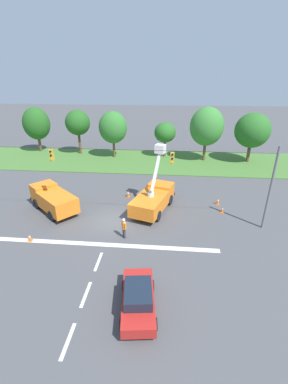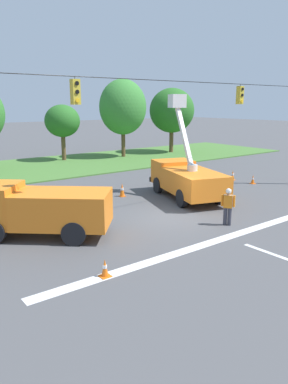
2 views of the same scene
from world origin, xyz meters
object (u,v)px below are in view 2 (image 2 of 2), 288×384
at_px(utility_truck_bucket_lift, 186,177).
at_px(road_worker, 228,205).
at_px(tree_east, 62,121).
at_px(tree_east_end, 172,111).
at_px(traffic_cone_mid_right, 122,190).
at_px(tree_far_east, 123,107).
at_px(traffic_cone_mid_left, 105,268).
at_px(traffic_cone_foreground_left, 253,179).
at_px(traffic_cone_foreground_right, 233,175).
at_px(utility_truck_support_near, 40,208).

distance_m(utility_truck_bucket_lift, road_worker, 5.42).
relative_size(tree_east, tree_east_end, 0.75).
bearing_deg(traffic_cone_mid_right, tree_far_east, 55.34).
relative_size(utility_truck_bucket_lift, road_worker, 3.78).
bearing_deg(utility_truck_bucket_lift, tree_east, 87.77).
distance_m(tree_east, traffic_cone_mid_right, 16.33).
xyz_separation_m(tree_east, utility_truck_bucket_lift, (-0.71, -18.15, -2.59)).
distance_m(utility_truck_bucket_lift, traffic_cone_mid_left, 11.34).
distance_m(road_worker, traffic_cone_mid_left, 7.53).
relative_size(traffic_cone_foreground_left, traffic_cone_mid_right, 0.77).
bearing_deg(tree_east_end, traffic_cone_mid_left, -135.40).
xyz_separation_m(utility_truck_bucket_lift, traffic_cone_foreground_right, (6.47, 1.75, -0.92)).
distance_m(utility_truck_bucket_lift, traffic_cone_foreground_left, 6.69).
xyz_separation_m(tree_east, road_worker, (-2.80, -23.15, -2.89)).
distance_m(traffic_cone_foreground_left, traffic_cone_mid_right, 9.85).
bearing_deg(road_worker, tree_far_east, 67.66).
bearing_deg(utility_truck_bucket_lift, traffic_cone_foreground_right, 15.17).
bearing_deg(traffic_cone_foreground_right, traffic_cone_mid_left, -153.78).
xyz_separation_m(tree_east_end, road_worker, (-15.39, -21.37, -3.77)).
bearing_deg(road_worker, traffic_cone_foreground_right, 38.25).
bearing_deg(utility_truck_support_near, tree_far_east, 47.20).
bearing_deg(traffic_cone_mid_left, road_worker, 8.57).
relative_size(tree_east_end, traffic_cone_foreground_left, 11.38).
xyz_separation_m(tree_east_end, traffic_cone_foreground_left, (-6.68, -16.33, -4.47)).
bearing_deg(tree_far_east, traffic_cone_mid_left, -125.64).
xyz_separation_m(utility_truck_bucket_lift, road_worker, (-2.09, -4.99, -0.30)).
bearing_deg(utility_truck_support_near, traffic_cone_foreground_right, 10.00).
bearing_deg(utility_truck_support_near, tree_east, 61.84).
bearing_deg(utility_truck_support_near, utility_truck_bucket_lift, 6.40).
height_order(road_worker, traffic_cone_foreground_right, road_worker).
bearing_deg(tree_east_end, utility_truck_support_near, -142.67).
distance_m(utility_truck_bucket_lift, traffic_cone_foreground_right, 6.77).
height_order(tree_far_east, tree_east_end, tree_far_east).
xyz_separation_m(tree_far_east, road_worker, (-8.88, -21.60, -4.19)).
relative_size(road_worker, traffic_cone_mid_left, 2.88).
bearing_deg(tree_far_east, tree_east, 165.74).
height_order(tree_far_east, utility_truck_support_near, tree_far_east).
height_order(traffic_cone_foreground_left, traffic_cone_mid_right, traffic_cone_mid_right).
xyz_separation_m(tree_east, tree_far_east, (6.08, -1.55, 1.30)).
distance_m(tree_east, utility_truck_bucket_lift, 18.35).
bearing_deg(traffic_cone_mid_left, utility_truck_bucket_lift, 32.74).
bearing_deg(tree_east_end, utility_truck_bucket_lift, -129.08).
relative_size(utility_truck_bucket_lift, traffic_cone_mid_right, 8.09).
bearing_deg(traffic_cone_foreground_left, traffic_cone_mid_left, -159.09).
bearing_deg(traffic_cone_mid_right, road_worker, -83.99).
relative_size(traffic_cone_foreground_left, traffic_cone_foreground_right, 0.85).
bearing_deg(tree_east, tree_far_east, -14.26).
xyz_separation_m(tree_east, traffic_cone_foreground_right, (5.76, -16.40, -3.52)).
bearing_deg(utility_truck_bucket_lift, tree_far_east, 67.77).
distance_m(traffic_cone_foreground_left, traffic_cone_foreground_right, 1.71).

